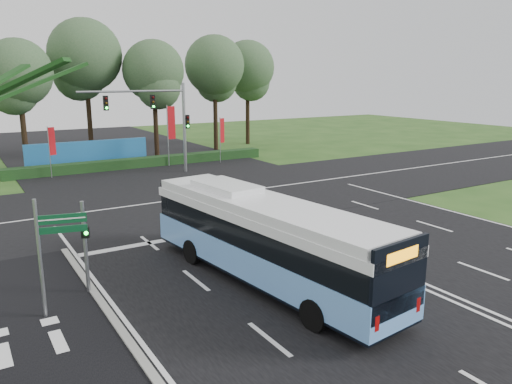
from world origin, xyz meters
TOP-DOWN VIEW (x-y plane):
  - ground at (0.00, 0.00)m, footprint 120.00×120.00m
  - road_main at (0.00, 0.00)m, footprint 20.00×120.00m
  - road_cross at (0.00, 12.00)m, footprint 120.00×14.00m
  - bike_path at (-12.50, -3.00)m, footprint 5.00×18.00m
  - kerb_strip at (-10.10, -3.00)m, footprint 0.25×18.00m
  - city_bus at (-4.45, -1.43)m, footprint 3.73×11.85m
  - pedestrian_signal at (-10.23, 0.97)m, footprint 0.31×0.41m
  - street_sign at (-11.51, -0.23)m, footprint 1.47×0.43m
  - banner_flag_left at (-7.41, 23.51)m, footprint 0.54×0.26m
  - banner_flag_mid at (2.16, 23.80)m, footprint 0.76×0.14m
  - banner_flag_right at (6.59, 22.99)m, footprint 0.56×0.26m
  - traffic_light_gantry at (0.21, 20.50)m, footprint 8.41×0.28m
  - hedge at (0.00, 24.50)m, footprint 22.00×1.20m
  - blue_hoarding at (-4.00, 27.00)m, footprint 10.00×0.30m
  - eucalyptus_row at (-1.50, 30.94)m, footprint 41.15×9.61m

SIDE VIEW (x-z plane):
  - ground at x=0.00m, z-range 0.00..0.00m
  - road_main at x=0.00m, z-range 0.00..0.04m
  - road_cross at x=0.00m, z-range 0.00..0.05m
  - bike_path at x=-12.50m, z-range 0.00..0.06m
  - kerb_strip at x=-10.10m, z-range 0.00..0.12m
  - hedge at x=0.00m, z-range 0.00..0.80m
  - blue_hoarding at x=-4.00m, z-range 0.00..2.20m
  - city_bus at x=-4.45m, z-range 0.01..3.36m
  - pedestrian_signal at x=-10.23m, z-range 0.15..3.48m
  - street_sign at x=-11.51m, z-range 0.51..4.36m
  - banner_flag_left at x=-7.41m, z-range 0.62..4.50m
  - banner_flag_right at x=6.59m, z-range 0.63..4.63m
  - banner_flag_mid at x=2.16m, z-range 0.76..5.91m
  - traffic_light_gantry at x=0.21m, z-range 1.16..8.16m
  - eucalyptus_row at x=-1.50m, z-range 2.02..14.62m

